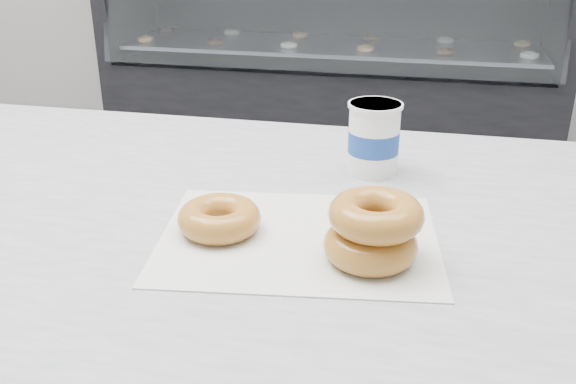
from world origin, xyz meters
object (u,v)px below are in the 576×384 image
display_case (331,61)px  donut_stack (373,230)px  donut_single (219,218)px  coffee_cup (374,138)px

display_case → donut_stack: bearing=-80.8°
display_case → donut_single: (0.27, -2.79, 0.43)m
donut_single → donut_stack: donut_stack is taller
donut_single → donut_stack: (0.19, -0.03, 0.02)m
display_case → donut_single: 2.84m
display_case → coffee_cup: size_ratio=21.88×
donut_stack → coffee_cup: 0.27m
display_case → donut_stack: size_ratio=15.86×
donut_single → coffee_cup: coffee_cup is taller
donut_single → coffee_cup: (0.17, 0.24, 0.04)m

